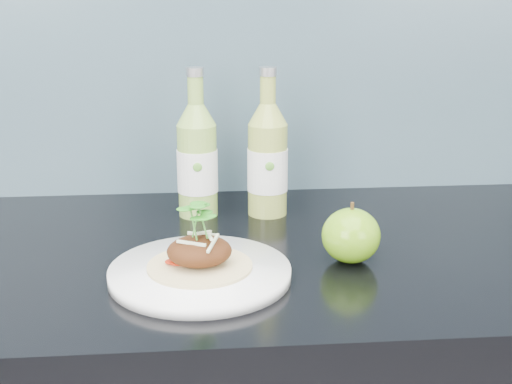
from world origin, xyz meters
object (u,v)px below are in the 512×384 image
dinner_plate (200,273)px  cider_bottle_right (268,160)px  cider_bottle_left (197,161)px  green_apple (351,236)px

dinner_plate → cider_bottle_right: bearing=65.7°
dinner_plate → cider_bottle_left: bearing=89.8°
dinner_plate → cider_bottle_left: 0.28m
dinner_plate → green_apple: size_ratio=3.27×
cider_bottle_left → green_apple: bearing=-46.8°
green_apple → cider_bottle_right: (-0.09, 0.22, 0.05)m
green_apple → cider_bottle_left: size_ratio=0.37×
dinner_plate → green_apple: bearing=10.9°
cider_bottle_right → dinner_plate: bearing=-92.8°
dinner_plate → green_apple: green_apple is taller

